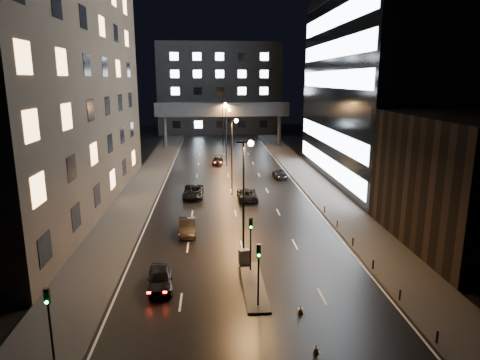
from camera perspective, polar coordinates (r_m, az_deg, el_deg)
The scene contains 26 objects.
ground at distance 68.90m, azimuth -1.59°, elevation 0.62°, with size 160.00×160.00×0.00m, color black.
sidewalk_left at distance 64.70m, azimuth -12.53°, elevation -0.47°, with size 5.00×110.00×0.15m, color #383533.
sidewalk_right at distance 65.75m, azimuth 9.55°, elevation -0.11°, with size 5.00×110.00×0.15m, color #383533.
building_left at distance 55.07m, azimuth -26.21°, elevation 17.09°, with size 15.00×48.00×40.00m, color #2D2319.
building_right_low at distance 43.69m, azimuth 27.52°, elevation -0.27°, with size 10.00×18.00×12.00m, color black.
building_right_glass at distance 69.39m, azimuth 20.76°, elevation 18.59°, with size 20.00×36.00×45.00m, color black.
building_far at distance 125.23m, azimuth -2.77°, elevation 12.08°, with size 34.00×14.00×25.00m, color #333335.
skybridge at distance 97.45m, azimuth -2.37°, elevation 9.29°, with size 30.00×3.00×10.00m.
median_island at distance 32.96m, azimuth 1.83°, elevation -13.85°, with size 1.60×8.00×0.15m, color #383533.
traffic_signal_near at distance 34.00m, azimuth 1.44°, elevation -7.40°, with size 0.28×0.34×4.40m.
traffic_signal_far at distance 28.95m, azimuth 2.48°, elevation -11.23°, with size 0.28×0.34×4.40m.
traffic_signal_corner at distance 25.93m, azimuth -24.14°, elevation -15.94°, with size 0.28×0.34×4.40m.
bollard_row at distance 38.94m, azimuth 15.99°, elevation -9.36°, with size 0.12×25.12×0.90m.
streetlight_near at distance 36.33m, azimuth 0.74°, elevation -0.41°, with size 1.45×0.50×10.15m.
streetlight_mid_a at distance 55.91m, azimuth -0.94°, elevation 4.43°, with size 1.45×0.50×10.15m.
streetlight_mid_b at distance 75.72m, azimuth -1.75°, elevation 6.76°, with size 1.45×0.50×10.15m.
streetlight_far at distance 95.60m, azimuth -2.23°, elevation 8.11°, with size 1.45×0.50×10.15m.
car_away_a at distance 32.96m, azimuth -10.60°, elevation -12.76°, with size 1.79×4.44×1.51m, color black.
car_away_b at distance 43.19m, azimuth -7.05°, elevation -6.21°, with size 1.61×4.61×1.52m, color black.
car_away_c at distance 56.24m, azimuth -6.24°, elevation -1.56°, with size 2.55×5.53×1.54m, color black.
car_away_d at distance 78.05m, azimuth -2.99°, elevation 2.60°, with size 1.85×4.54×1.32m, color black.
car_toward_a at distance 54.96m, azimuth 0.96°, elevation -1.87°, with size 2.45×5.31×1.47m, color black.
car_toward_b at distance 67.25m, azimuth 5.35°, elevation 0.84°, with size 1.90×4.66×1.35m, color black.
utility_cabinet at distance 35.95m, azimuth 0.59°, elevation -10.19°, with size 0.89×0.54×1.26m, color #474749.
cone_a at distance 29.75m, azimuth 8.06°, elevation -16.76°, with size 0.40×0.40×0.54m, color #EC580C.
cone_b at distance 26.25m, azimuth 10.09°, elevation -21.31°, with size 0.34×0.34×0.56m, color orange.
Camera 1 is at (-2.75, -27.17, 15.10)m, focal length 32.00 mm.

